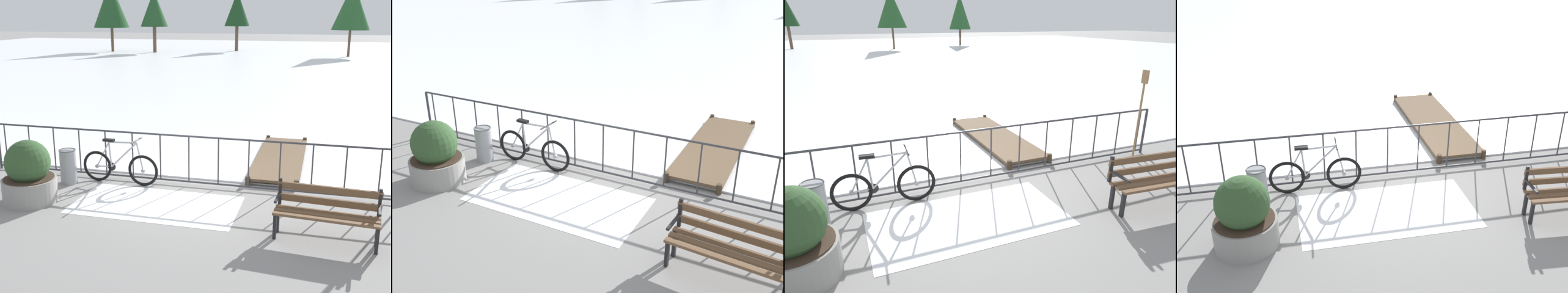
% 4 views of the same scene
% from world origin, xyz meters
% --- Properties ---
extents(ground_plane, '(160.00, 160.00, 0.00)m').
position_xyz_m(ground_plane, '(0.00, 0.00, 0.00)').
color(ground_plane, gray).
extents(frozen_pond, '(80.00, 56.00, 0.03)m').
position_xyz_m(frozen_pond, '(0.00, 28.40, 0.01)').
color(frozen_pond, white).
rests_on(frozen_pond, ground).
extents(snow_patch, '(3.07, 1.61, 0.01)m').
position_xyz_m(snow_patch, '(-0.30, -1.20, 0.00)').
color(snow_patch, white).
rests_on(snow_patch, ground).
extents(railing_fence, '(9.06, 0.06, 1.07)m').
position_xyz_m(railing_fence, '(0.00, 0.00, 0.56)').
color(railing_fence, '#38383D').
rests_on(railing_fence, ground).
extents(bicycle_near_railing, '(1.71, 0.52, 0.97)m').
position_xyz_m(bicycle_near_railing, '(-1.43, -0.25, 0.37)').
color(bicycle_near_railing, black).
rests_on(bicycle_near_railing, ground).
extents(park_bench, '(1.63, 0.61, 0.89)m').
position_xyz_m(park_bench, '(2.76, -1.89, 0.51)').
color(park_bench, brown).
rests_on(park_bench, ground).
extents(planter_with_shrub, '(1.01, 1.01, 1.20)m').
position_xyz_m(planter_with_shrub, '(-2.66, -1.64, 0.53)').
color(planter_with_shrub, gray).
rests_on(planter_with_shrub, ground).
extents(trash_bin, '(0.35, 0.35, 0.73)m').
position_xyz_m(trash_bin, '(-2.47, -0.52, 0.37)').
color(trash_bin, gray).
rests_on(trash_bin, ground).
extents(oar_upright, '(0.04, 0.16, 1.98)m').
position_xyz_m(oar_upright, '(4.05, -0.21, 1.14)').
color(oar_upright, '#937047').
rests_on(oar_upright, ground).
extents(wooden_dock, '(1.10, 3.73, 0.20)m').
position_xyz_m(wooden_dock, '(1.68, 2.11, 0.12)').
color(wooden_dock, brown).
rests_on(wooden_dock, ground).
extents(tree_far_west, '(2.69, 2.69, 5.94)m').
position_xyz_m(tree_far_west, '(13.23, 37.64, 3.88)').
color(tree_far_west, brown).
rests_on(tree_far_west, ground).
extents(tree_centre, '(3.07, 3.07, 5.98)m').
position_xyz_m(tree_centre, '(4.30, 33.62, 4.08)').
color(tree_centre, brown).
rests_on(tree_centre, ground).
extents(tree_east_mid, '(2.39, 2.39, 5.55)m').
position_xyz_m(tree_east_mid, '(-5.83, 37.65, 3.91)').
color(tree_east_mid, brown).
rests_on(tree_east_mid, ground).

